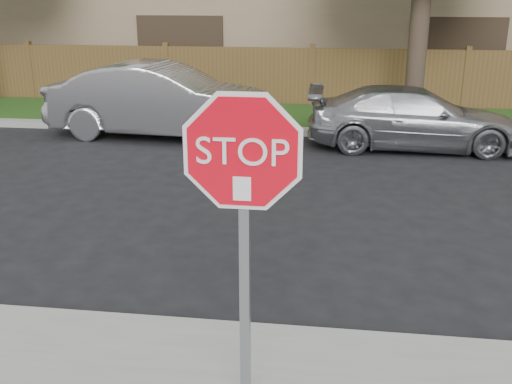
# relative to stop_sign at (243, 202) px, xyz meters

# --- Properties ---
(ground) EXTENTS (90.00, 90.00, 0.00)m
(ground) POSITION_rel_stop_sign_xyz_m (-0.15, 1.48, -1.83)
(ground) COLOR black
(ground) RESTS_ON ground
(far_curb) EXTENTS (70.00, 0.30, 0.15)m
(far_curb) POSITION_rel_stop_sign_xyz_m (-0.15, 9.63, -1.75)
(far_curb) COLOR gray
(far_curb) RESTS_ON ground
(grass_strip) EXTENTS (70.00, 3.00, 0.12)m
(grass_strip) POSITION_rel_stop_sign_xyz_m (-0.15, 11.28, -1.77)
(grass_strip) COLOR #1E4714
(grass_strip) RESTS_ON ground
(fence) EXTENTS (70.00, 0.12, 1.60)m
(fence) POSITION_rel_stop_sign_xyz_m (-0.15, 12.88, -1.03)
(fence) COLOR brown
(fence) RESTS_ON ground
(stop_sign) EXTENTS (1.01, 0.13, 2.55)m
(stop_sign) POSITION_rel_stop_sign_xyz_m (0.00, 0.00, 0.00)
(stop_sign) COLOR gray
(stop_sign) RESTS_ON sidewalk_near
(sedan_left) EXTENTS (4.93, 2.04, 1.59)m
(sedan_left) POSITION_rel_stop_sign_xyz_m (-3.20, 9.08, -1.04)
(sedan_left) COLOR #A4A3A8
(sedan_left) RESTS_ON ground
(sedan_right) EXTENTS (4.24, 1.74, 1.23)m
(sedan_right) POSITION_rel_stop_sign_xyz_m (2.09, 8.79, -1.22)
(sedan_right) COLOR #9B9DA2
(sedan_right) RESTS_ON ground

